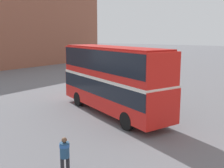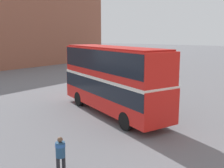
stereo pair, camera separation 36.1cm
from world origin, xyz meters
TOP-DOWN VIEW (x-y plane):
  - ground_plane at (0.00, 0.00)m, footprint 240.00×240.00m
  - building_row_left at (-29.86, 12.11)m, footprint 10.56×35.58m
  - double_decker_bus at (1.77, -0.83)m, footprint 10.34×5.83m
  - pedestrian_foreground at (5.21, -8.57)m, footprint 0.48×0.48m
  - parked_car_kerb_near at (-4.11, 17.08)m, footprint 4.21×1.79m

SIDE VIEW (x-z plane):
  - ground_plane at x=0.00m, z-range 0.00..0.00m
  - parked_car_kerb_near at x=-4.11m, z-range 0.01..1.50m
  - pedestrian_foreground at x=5.21m, z-range 0.18..1.76m
  - double_decker_bus at x=1.77m, z-range 0.35..4.97m
  - building_row_left at x=-29.86m, z-range 0.01..14.66m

